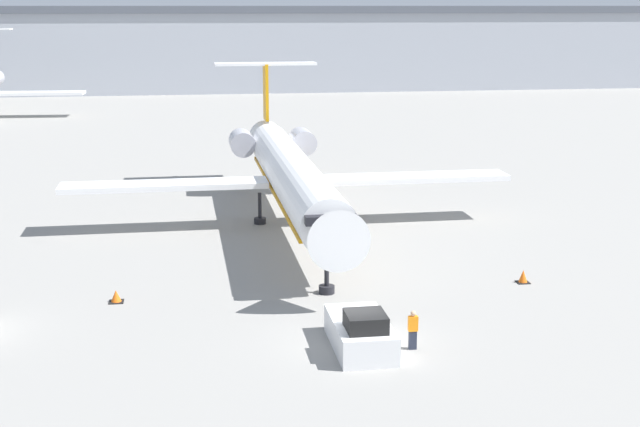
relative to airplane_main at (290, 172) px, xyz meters
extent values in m
plane|color=gray|center=(0.10, -21.63, -3.59)|extent=(600.00, 600.00, 0.00)
cube|color=#9EA3AD|center=(0.10, 98.37, 2.85)|extent=(180.00, 16.00, 12.89)
cube|color=#4C515B|center=(0.10, 98.37, 9.90)|extent=(180.00, 16.80, 1.20)
cylinder|color=white|center=(0.01, -1.09, 0.00)|extent=(3.14, 28.34, 2.98)
cone|color=white|center=(0.09, -16.44, 0.00)|extent=(2.99, 2.40, 2.98)
cube|color=black|center=(0.09, -15.49, 0.52)|extent=(2.54, 0.71, 0.44)
cone|color=white|center=(-0.08, 14.71, 0.00)|extent=(2.70, 3.29, 2.68)
cube|color=orange|center=(0.01, -1.09, -0.97)|extent=(2.83, 25.51, 0.20)
cube|color=white|center=(8.08, 0.38, -0.67)|extent=(13.21, 2.60, 0.36)
cube|color=white|center=(-8.09, 0.28, -0.67)|extent=(13.21, 2.60, 0.36)
cylinder|color=#ADADB7|center=(2.27, 10.82, 0.37)|extent=(1.88, 2.88, 1.87)
cylinder|color=#ADADB7|center=(-2.39, 10.80, 0.37)|extent=(1.88, 2.88, 1.87)
cube|color=orange|center=(-0.09, 15.37, 3.74)|extent=(0.25, 2.20, 4.51)
cube|color=white|center=(-0.09, 15.37, 5.99)|extent=(8.12, 1.85, 0.20)
cylinder|color=black|center=(0.08, -14.25, -2.54)|extent=(0.24, 0.24, 2.10)
cylinder|color=black|center=(0.08, -14.25, -3.39)|extent=(0.80, 0.80, 0.40)
cylinder|color=black|center=(-1.94, 0.92, -2.54)|extent=(0.24, 0.24, 2.10)
cylinder|color=black|center=(-1.94, 0.92, -3.39)|extent=(0.80, 0.80, 0.40)
cylinder|color=black|center=(1.93, 0.94, -2.54)|extent=(0.24, 0.24, 2.10)
cylinder|color=black|center=(1.93, 0.94, -3.39)|extent=(0.80, 0.80, 0.40)
cube|color=silver|center=(0.31, -21.72, -2.99)|extent=(2.33, 4.77, 1.21)
cube|color=black|center=(0.31, -22.76, -2.03)|extent=(1.63, 1.72, 0.70)
cube|color=black|center=(0.31, -19.43, -3.17)|extent=(2.10, 0.30, 0.73)
cube|color=#232838|center=(2.46, -22.19, -3.19)|extent=(0.32, 0.20, 0.81)
cube|color=orange|center=(2.46, -22.19, -2.46)|extent=(0.40, 0.24, 0.64)
sphere|color=tan|center=(2.46, -22.19, -2.01)|extent=(0.24, 0.24, 0.24)
cube|color=black|center=(-10.30, -14.03, -3.57)|extent=(0.71, 0.71, 0.04)
cone|color=orange|center=(-10.30, -14.03, -3.27)|extent=(0.51, 0.51, 0.57)
cube|color=black|center=(10.51, -14.09, -3.57)|extent=(0.65, 0.65, 0.04)
cone|color=orange|center=(10.51, -14.09, -3.23)|extent=(0.47, 0.47, 0.64)
cube|color=white|center=(-26.35, 63.57, -0.51)|extent=(14.25, 4.05, 0.36)
camera|label=1|loc=(-6.80, -56.42, 10.52)|focal=50.00mm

